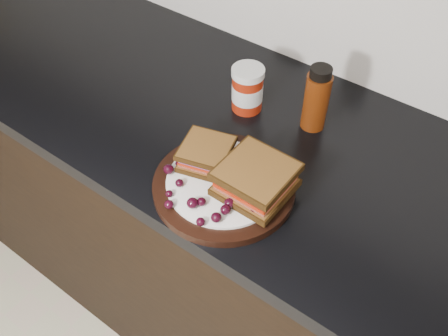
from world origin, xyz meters
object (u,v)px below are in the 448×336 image
Objects in this scene: sandwich_left at (206,154)px; condiment_jar at (247,89)px; plate at (224,186)px; oil_bottle at (317,98)px.

sandwich_left is 0.90× the size of condiment_jar.
sandwich_left is (-0.06, 0.02, 0.04)m from plate.
plate is 0.28m from oil_bottle.
sandwich_left is 0.22m from condiment_jar.
oil_bottle reaches higher than condiment_jar.
condiment_jar is (-0.05, 0.21, 0.01)m from sandwich_left.
oil_bottle is at bearing 80.10° from plate.
oil_bottle is (0.15, 0.04, 0.02)m from condiment_jar.
condiment_jar is at bearing 114.42° from plate.
plate is 2.60× the size of condiment_jar.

